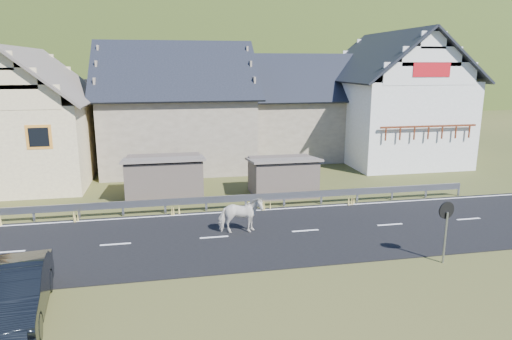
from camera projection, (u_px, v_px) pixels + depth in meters
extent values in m
plane|color=#323C19|center=(214.00, 238.00, 19.20)|extent=(160.00, 160.00, 0.00)
cube|color=black|center=(214.00, 238.00, 19.19)|extent=(60.00, 7.00, 0.04)
cube|color=silver|center=(214.00, 237.00, 19.19)|extent=(60.00, 6.60, 0.01)
cube|color=#93969B|center=(206.00, 200.00, 22.58)|extent=(28.00, 0.08, 0.34)
cube|color=#93969B|center=(34.00, 214.00, 21.15)|extent=(0.10, 0.06, 0.70)
cube|color=#93969B|center=(79.00, 212.00, 21.52)|extent=(0.10, 0.06, 0.70)
cube|color=#93969B|center=(123.00, 209.00, 21.90)|extent=(0.10, 0.06, 0.70)
cube|color=#93969B|center=(165.00, 207.00, 22.28)|extent=(0.10, 0.06, 0.70)
cube|color=#93969B|center=(206.00, 204.00, 22.65)|extent=(0.10, 0.06, 0.70)
cube|color=#93969B|center=(246.00, 202.00, 23.03)|extent=(0.10, 0.06, 0.70)
cube|color=#93969B|center=(284.00, 200.00, 23.40)|extent=(0.10, 0.06, 0.70)
cube|color=#93969B|center=(321.00, 198.00, 23.78)|extent=(0.10, 0.06, 0.70)
cube|color=#93969B|center=(357.00, 196.00, 24.16)|extent=(0.10, 0.06, 0.70)
cube|color=#93969B|center=(392.00, 194.00, 24.53)|extent=(0.10, 0.06, 0.70)
cube|color=#93969B|center=(426.00, 192.00, 24.91)|extent=(0.10, 0.06, 0.70)
cube|color=#93969B|center=(459.00, 190.00, 25.29)|extent=(0.10, 0.06, 0.70)
cube|color=brown|center=(164.00, 178.00, 24.78)|extent=(4.30, 3.30, 2.40)
cube|color=brown|center=(283.00, 177.00, 25.55)|extent=(3.80, 2.90, 2.20)
cube|color=#F8E7AC|center=(32.00, 141.00, 28.22)|extent=(7.00, 9.00, 5.00)
cube|color=orange|center=(39.00, 137.00, 24.01)|extent=(1.30, 0.12, 1.30)
cube|color=gray|center=(178.00, 130.00, 32.78)|extent=(10.00, 9.00, 5.00)
cube|color=gray|center=(303.00, 126.00, 36.61)|extent=(9.00, 8.00, 4.60)
cube|color=white|center=(390.00, 120.00, 34.72)|extent=(8.00, 10.00, 6.00)
cube|color=#B40F17|center=(432.00, 70.00, 29.05)|extent=(2.60, 0.06, 0.90)
cube|color=maroon|center=(429.00, 126.00, 29.65)|extent=(6.80, 0.12, 0.12)
ellipsoid|color=#233110|center=(183.00, 129.00, 196.68)|extent=(440.00, 280.00, 260.00)
imported|color=silver|center=(241.00, 215.00, 19.54)|extent=(0.93, 1.90, 1.57)
imported|color=black|center=(14.00, 293.00, 12.98)|extent=(2.24, 4.89, 1.55)
cylinder|color=#93969B|center=(445.00, 238.00, 16.60)|extent=(0.08, 0.08, 1.96)
cylinder|color=black|center=(447.00, 210.00, 16.44)|extent=(0.65, 0.13, 0.65)
cylinder|color=white|center=(446.00, 210.00, 16.48)|extent=(0.55, 0.10, 0.55)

